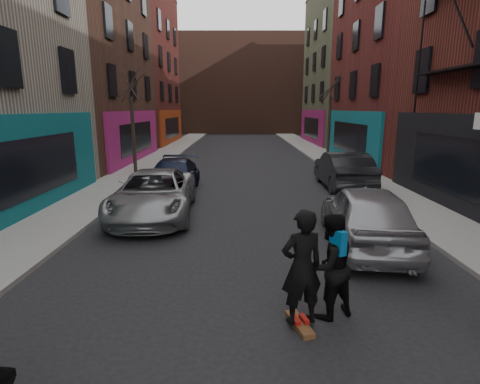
{
  "coord_description": "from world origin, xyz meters",
  "views": [
    {
      "loc": [
        -0.25,
        -3.19,
        3.68
      ],
      "look_at": [
        -0.23,
        6.07,
        1.6
      ],
      "focal_mm": 28.0,
      "sensor_mm": 36.0,
      "label": 1
    }
  ],
  "objects_px": {
    "parked_left_end": "(173,176)",
    "pedestrian": "(330,266)",
    "parked_left_far": "(154,194)",
    "tree_right_far": "(330,110)",
    "tree_left_far": "(132,114)",
    "skateboarder": "(302,267)",
    "parked_right_end": "(343,170)",
    "parked_right_far": "(366,215)",
    "skateboard": "(300,324)"
  },
  "relations": [
    {
      "from": "tree_left_far",
      "to": "parked_left_far",
      "type": "relative_size",
      "value": 1.15
    },
    {
      "from": "tree_left_far",
      "to": "tree_right_far",
      "type": "distance_m",
      "value": 13.78
    },
    {
      "from": "parked_right_far",
      "to": "pedestrian",
      "type": "relative_size",
      "value": 2.6
    },
    {
      "from": "skateboarder",
      "to": "pedestrian",
      "type": "relative_size",
      "value": 1.04
    },
    {
      "from": "parked_right_far",
      "to": "tree_left_far",
      "type": "bearing_deg",
      "value": -43.96
    },
    {
      "from": "parked_left_far",
      "to": "parked_left_end",
      "type": "distance_m",
      "value": 3.72
    },
    {
      "from": "parked_left_far",
      "to": "skateboard",
      "type": "distance_m",
      "value": 7.93
    },
    {
      "from": "tree_right_far",
      "to": "parked_right_far",
      "type": "distance_m",
      "value": 17.85
    },
    {
      "from": "tree_left_far",
      "to": "parked_left_end",
      "type": "bearing_deg",
      "value": -58.4
    },
    {
      "from": "skateboarder",
      "to": "pedestrian",
      "type": "xyz_separation_m",
      "value": [
        0.56,
        0.37,
        -0.13
      ]
    },
    {
      "from": "parked_right_far",
      "to": "skateboarder",
      "type": "bearing_deg",
      "value": 65.58
    },
    {
      "from": "tree_right_far",
      "to": "parked_right_far",
      "type": "height_order",
      "value": "tree_right_far"
    },
    {
      "from": "parked_left_far",
      "to": "tree_right_far",
      "type": "bearing_deg",
      "value": 53.53
    },
    {
      "from": "tree_right_far",
      "to": "parked_right_far",
      "type": "relative_size",
      "value": 1.36
    },
    {
      "from": "parked_right_end",
      "to": "skateboarder",
      "type": "height_order",
      "value": "skateboarder"
    },
    {
      "from": "parked_right_end",
      "to": "tree_left_far",
      "type": "bearing_deg",
      "value": -18.77
    },
    {
      "from": "tree_left_far",
      "to": "skateboarder",
      "type": "distance_m",
      "value": 17.08
    },
    {
      "from": "skateboard",
      "to": "pedestrian",
      "type": "distance_m",
      "value": 1.13
    },
    {
      "from": "parked_right_end",
      "to": "pedestrian",
      "type": "relative_size",
      "value": 2.72
    },
    {
      "from": "parked_right_end",
      "to": "parked_left_far",
      "type": "bearing_deg",
      "value": 32.11
    },
    {
      "from": "tree_left_far",
      "to": "pedestrian",
      "type": "height_order",
      "value": "tree_left_far"
    },
    {
      "from": "skateboard",
      "to": "skateboarder",
      "type": "relative_size",
      "value": 0.4
    },
    {
      "from": "tree_left_far",
      "to": "pedestrian",
      "type": "xyz_separation_m",
      "value": [
        7.55,
        -15.05,
        -2.41
      ]
    },
    {
      "from": "tree_right_far",
      "to": "parked_left_end",
      "type": "bearing_deg",
      "value": -130.83
    },
    {
      "from": "skateboard",
      "to": "parked_left_end",
      "type": "bearing_deg",
      "value": 95.62
    },
    {
      "from": "tree_left_far",
      "to": "skateboarder",
      "type": "height_order",
      "value": "tree_left_far"
    },
    {
      "from": "parked_right_end",
      "to": "skateboarder",
      "type": "bearing_deg",
      "value": 72.88
    },
    {
      "from": "parked_right_end",
      "to": "skateboard",
      "type": "relative_size",
      "value": 6.52
    },
    {
      "from": "parked_right_far",
      "to": "skateboard",
      "type": "bearing_deg",
      "value": 65.58
    },
    {
      "from": "skateboard",
      "to": "parked_right_end",
      "type": "bearing_deg",
      "value": 56.52
    },
    {
      "from": "parked_right_far",
      "to": "pedestrian",
      "type": "xyz_separation_m",
      "value": [
        -1.85,
        -3.66,
        0.12
      ]
    },
    {
      "from": "skateboard",
      "to": "pedestrian",
      "type": "xyz_separation_m",
      "value": [
        0.56,
        0.37,
        0.92
      ]
    },
    {
      "from": "parked_right_far",
      "to": "tree_right_far",
      "type": "bearing_deg",
      "value": -93.28
    },
    {
      "from": "parked_right_end",
      "to": "pedestrian",
      "type": "xyz_separation_m",
      "value": [
        -3.25,
        -11.11,
        0.11
      ]
    },
    {
      "from": "tree_right_far",
      "to": "parked_left_end",
      "type": "distance_m",
      "value": 14.65
    },
    {
      "from": "tree_left_far",
      "to": "parked_left_far",
      "type": "xyz_separation_m",
      "value": [
        3.0,
        -8.6,
        -2.59
      ]
    },
    {
      "from": "parked_left_end",
      "to": "pedestrian",
      "type": "relative_size",
      "value": 2.61
    },
    {
      "from": "parked_right_end",
      "to": "skateboard",
      "type": "height_order",
      "value": "parked_right_end"
    },
    {
      "from": "parked_left_end",
      "to": "pedestrian",
      "type": "bearing_deg",
      "value": -65.79
    },
    {
      "from": "parked_right_far",
      "to": "skateboard",
      "type": "height_order",
      "value": "parked_right_far"
    },
    {
      "from": "skateboarder",
      "to": "parked_right_end",
      "type": "bearing_deg",
      "value": -123.48
    },
    {
      "from": "parked_left_far",
      "to": "parked_right_far",
      "type": "distance_m",
      "value": 6.98
    },
    {
      "from": "skateboarder",
      "to": "skateboard",
      "type": "bearing_deg",
      "value": 180.0
    },
    {
      "from": "tree_right_far",
      "to": "parked_left_far",
      "type": "xyz_separation_m",
      "value": [
        -9.4,
        -14.6,
        -2.74
      ]
    },
    {
      "from": "parked_left_far",
      "to": "parked_left_end",
      "type": "relative_size",
      "value": 1.13
    },
    {
      "from": "parked_right_far",
      "to": "parked_right_end",
      "type": "xyz_separation_m",
      "value": [
        1.4,
        7.46,
        0.01
      ]
    },
    {
      "from": "parked_right_end",
      "to": "parked_right_far",
      "type": "bearing_deg",
      "value": 80.61
    },
    {
      "from": "parked_left_end",
      "to": "pedestrian",
      "type": "xyz_separation_m",
      "value": [
        4.55,
        -10.17,
        0.24
      ]
    },
    {
      "from": "parked_left_end",
      "to": "parked_right_far",
      "type": "height_order",
      "value": "parked_right_far"
    },
    {
      "from": "parked_left_far",
      "to": "skateboard",
      "type": "height_order",
      "value": "parked_left_far"
    }
  ]
}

